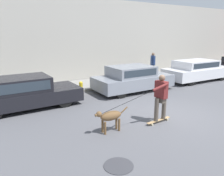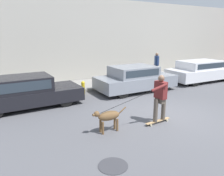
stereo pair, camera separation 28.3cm
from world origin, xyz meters
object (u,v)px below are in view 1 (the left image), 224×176
dog (110,117)px  skateboarder (161,96)px  parked_car_0 (25,93)px  parked_car_2 (197,70)px  pedestrian_with_bag (153,64)px  fire_hydrant (81,87)px  parked_car_1 (133,79)px

dog → skateboarder: 1.85m
parked_car_0 → parked_car_2: 10.12m
pedestrian_with_bag → fire_hydrant: bearing=-142.7°
parked_car_1 → fire_hydrant: parked_car_1 is taller
parked_car_2 → skateboarder: (-6.57, -3.81, 0.27)m
parked_car_0 → skateboarder: size_ratio=1.58×
parked_car_2 → skateboarder: bearing=-149.0°
dog → fire_hydrant: size_ratio=1.78×
parked_car_2 → pedestrian_with_bag: bearing=143.0°
parked_car_2 → pedestrian_with_bag: pedestrian_with_bag is taller
dog → pedestrian_with_bag: bearing=-140.0°
parked_car_1 → skateboarder: skateboarder is taller
skateboarder → dog: bearing=-11.5°
skateboarder → pedestrian_with_bag: pedestrian_with_bag is taller
parked_car_1 → fire_hydrant: 2.67m
dog → fire_hydrant: 4.45m
parked_car_2 → dog: parked_car_2 is taller
skateboarder → fire_hydrant: 4.68m
dog → parked_car_0: bearing=-64.4°
fire_hydrant → parked_car_1: bearing=-16.4°
fire_hydrant → pedestrian_with_bag: bearing=10.0°
pedestrian_with_bag → skateboarder: bearing=-101.5°
parked_car_2 → pedestrian_with_bag: size_ratio=2.88×
dog → skateboarder: bearing=173.2°
parked_car_1 → fire_hydrant: (-2.54, 0.75, -0.30)m
skateboarder → pedestrian_with_bag: 7.05m
parked_car_1 → parked_car_2: (4.92, 0.00, 0.01)m
parked_car_1 → pedestrian_with_bag: pedestrian_with_bag is taller
dog → fire_hydrant: dog is taller
parked_car_2 → fire_hydrant: (-7.46, 0.75, -0.31)m
skateboarder → fire_hydrant: size_ratio=4.17×
parked_car_1 → pedestrian_with_bag: size_ratio=2.62×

